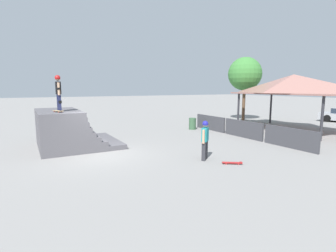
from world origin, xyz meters
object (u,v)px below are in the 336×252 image
object	(u,v)px
skateboard_on_ground	(233,163)
trash_bin	(192,124)
bystander_walking	(205,137)
tree_beside_pavilion	(245,74)
skateboard_on_deck	(58,111)
skater_on_deck	(58,91)

from	to	relation	value
skateboard_on_ground	trash_bin	world-z (taller)	trash_bin
bystander_walking	tree_beside_pavilion	xyz separation A→B (m)	(-9.33, 11.49, 3.33)
skateboard_on_deck	bystander_walking	world-z (taller)	skateboard_on_deck
skater_on_deck	skateboard_on_ground	world-z (taller)	skater_on_deck
skateboard_on_deck	skateboard_on_ground	bearing A→B (deg)	30.72
bystander_walking	skateboard_on_deck	bearing A→B (deg)	100.83
skateboard_on_deck	bystander_walking	bearing A→B (deg)	33.97
bystander_walking	trash_bin	distance (m)	8.34
skater_on_deck	skateboard_on_deck	size ratio (longest dim) A/B	2.10
bystander_walking	skateboard_on_ground	bearing A→B (deg)	-100.51
bystander_walking	tree_beside_pavilion	size ratio (longest dim) A/B	0.29
skater_on_deck	skateboard_on_deck	distance (m)	1.05
skater_on_deck	bystander_walking	xyz separation A→B (m)	(4.83, 5.19, -1.95)
skateboard_on_deck	skateboard_on_ground	size ratio (longest dim) A/B	1.05
skater_on_deck	tree_beside_pavilion	xyz separation A→B (m)	(-4.49, 16.68, 1.38)
skateboard_on_deck	skater_on_deck	bearing A→B (deg)	149.88
bystander_walking	skateboard_on_ground	size ratio (longest dim) A/B	2.17
bystander_walking	tree_beside_pavilion	bearing A→B (deg)	-0.58
bystander_walking	tree_beside_pavilion	distance (m)	15.17
skater_on_deck	skateboard_on_ground	size ratio (longest dim) A/B	2.22
bystander_walking	trash_bin	xyz separation A→B (m)	(-7.17, 4.22, -0.57)
skateboard_on_deck	skateboard_on_ground	world-z (taller)	skateboard_on_deck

